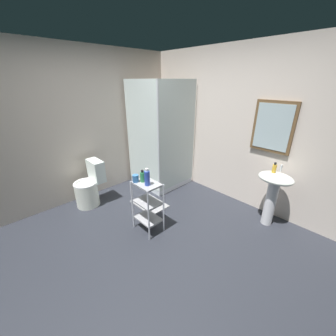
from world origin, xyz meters
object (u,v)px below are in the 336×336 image
(pedestal_sink, at_px, (273,189))
(storage_cart, at_px, (148,203))
(body_wash_bottle_green, at_px, (143,177))
(bath_mat, at_px, (149,204))
(toilet, at_px, (89,188))
(rinse_cup, at_px, (136,178))
(shower_stall, at_px, (161,163))
(hand_soap_bottle, at_px, (274,168))
(shampoo_bottle_blue, at_px, (147,178))

(pedestal_sink, height_order, storage_cart, pedestal_sink)
(body_wash_bottle_green, bearing_deg, bath_mat, 135.09)
(pedestal_sink, distance_m, toilet, 2.86)
(bath_mat, bearing_deg, rinse_cup, -53.66)
(shower_stall, bearing_deg, hand_soap_bottle, 9.17)
(body_wash_bottle_green, bearing_deg, hand_soap_bottle, 50.74)
(rinse_cup, bearing_deg, shower_stall, 124.49)
(pedestal_sink, height_order, rinse_cup, rinse_cup)
(shampoo_bottle_blue, bearing_deg, hand_soap_bottle, 54.11)
(hand_soap_bottle, height_order, bath_mat, hand_soap_bottle)
(rinse_cup, bearing_deg, hand_soap_bottle, 50.61)
(pedestal_sink, bearing_deg, storage_cart, -129.23)
(body_wash_bottle_green, bearing_deg, toilet, -165.57)
(shower_stall, height_order, bath_mat, shower_stall)
(toilet, height_order, rinse_cup, rinse_cup)
(shower_stall, height_order, rinse_cup, shower_stall)
(toilet, xyz_separation_m, shampoo_bottle_blue, (1.25, 0.28, 0.53))
(bath_mat, bearing_deg, body_wash_bottle_green, -44.91)
(pedestal_sink, height_order, shampoo_bottle_blue, shampoo_bottle_blue)
(pedestal_sink, relative_size, hand_soap_bottle, 5.49)
(body_wash_bottle_green, height_order, bath_mat, body_wash_bottle_green)
(shower_stall, bearing_deg, toilet, -102.04)
(pedestal_sink, height_order, body_wash_bottle_green, body_wash_bottle_green)
(shower_stall, relative_size, hand_soap_bottle, 13.55)
(shower_stall, distance_m, storage_cart, 1.40)
(body_wash_bottle_green, bearing_deg, shower_stall, 128.29)
(storage_cart, bearing_deg, toilet, -165.87)
(body_wash_bottle_green, relative_size, bath_mat, 0.28)
(hand_soap_bottle, bearing_deg, rinse_cup, -129.39)
(shower_stall, bearing_deg, storage_cart, -49.17)
(shower_stall, bearing_deg, rinse_cup, -55.51)
(hand_soap_bottle, height_order, rinse_cup, hand_soap_bottle)
(storage_cart, bearing_deg, rinse_cup, -148.62)
(pedestal_sink, distance_m, rinse_cup, 1.92)
(shampoo_bottle_blue, height_order, rinse_cup, shampoo_bottle_blue)
(storage_cart, bearing_deg, shower_stall, 130.83)
(storage_cart, height_order, shampoo_bottle_blue, shampoo_bottle_blue)
(shower_stall, height_order, pedestal_sink, shower_stall)
(hand_soap_bottle, bearing_deg, pedestal_sink, -12.85)
(toilet, bearing_deg, shampoo_bottle_blue, 12.43)
(storage_cart, height_order, bath_mat, storage_cart)
(storage_cart, bearing_deg, pedestal_sink, 50.77)
(toilet, height_order, shampoo_bottle_blue, shampoo_bottle_blue)
(hand_soap_bottle, relative_size, shampoo_bottle_blue, 0.64)
(toilet, height_order, body_wash_bottle_green, body_wash_bottle_green)
(shower_stall, xyz_separation_m, hand_soap_bottle, (1.97, 0.32, 0.41))
(shampoo_bottle_blue, bearing_deg, shower_stall, 131.60)
(shower_stall, height_order, shampoo_bottle_blue, shower_stall)
(pedestal_sink, xyz_separation_m, rinse_cup, (-1.24, -1.44, 0.21))
(bath_mat, bearing_deg, hand_soap_bottle, 31.84)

